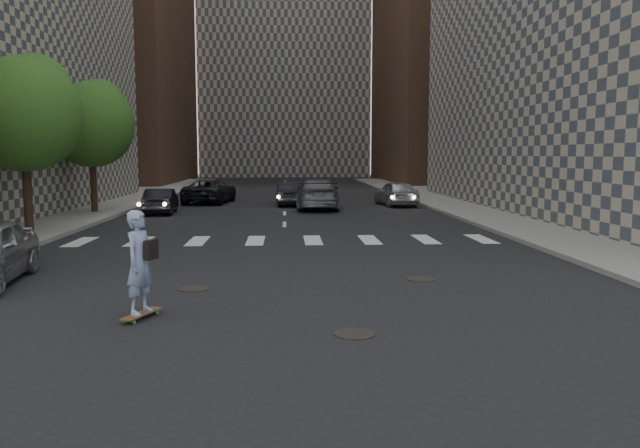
# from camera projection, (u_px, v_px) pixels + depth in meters

# --- Properties ---
(ground) EXTENTS (160.00, 160.00, 0.00)m
(ground) POSITION_uv_depth(u_px,v_px,m) (283.00, 300.00, 12.86)
(ground) COLOR black
(ground) RESTS_ON ground
(sidewalk_left) EXTENTS (13.00, 80.00, 0.15)m
(sidewalk_left) POSITION_uv_depth(u_px,v_px,m) (1.00, 212.00, 31.91)
(sidewalk_left) COLOR gray
(sidewalk_left) RESTS_ON ground
(sidewalk_right) EXTENTS (13.00, 80.00, 0.15)m
(sidewalk_right) POSITION_uv_depth(u_px,v_px,m) (554.00, 209.00, 33.49)
(sidewalk_right) COLOR gray
(sidewalk_right) RESTS_ON ground
(tower_right) EXTENTS (18.00, 24.00, 36.00)m
(tower_right) POSITION_uv_depth(u_px,v_px,m) (471.00, 13.00, 66.52)
(tower_right) COLOR brown
(tower_right) RESTS_ON ground
(tower_center) EXTENTS (22.00, 20.00, 48.00)m
(tower_center) POSITION_uv_depth(u_px,v_px,m) (284.00, 4.00, 87.57)
(tower_center) COLOR #ADA08E
(tower_center) RESTS_ON ground
(tree_b) EXTENTS (4.20, 4.20, 6.60)m
(tree_b) POSITION_uv_depth(u_px,v_px,m) (26.00, 109.00, 22.88)
(tree_b) COLOR #382619
(tree_b) RESTS_ON sidewalk_left
(tree_c) EXTENTS (4.20, 4.20, 6.60)m
(tree_c) POSITION_uv_depth(u_px,v_px,m) (93.00, 121.00, 30.82)
(tree_c) COLOR #382619
(tree_c) RESTS_ON sidewalk_left
(manhole_a) EXTENTS (0.70, 0.70, 0.02)m
(manhole_a) POSITION_uv_depth(u_px,v_px,m) (354.00, 334.00, 10.45)
(manhole_a) COLOR black
(manhole_a) RESTS_ON ground
(manhole_b) EXTENTS (0.70, 0.70, 0.02)m
(manhole_b) POSITION_uv_depth(u_px,v_px,m) (194.00, 289.00, 13.94)
(manhole_b) COLOR black
(manhole_b) RESTS_ON ground
(manhole_c) EXTENTS (0.70, 0.70, 0.02)m
(manhole_c) POSITION_uv_depth(u_px,v_px,m) (421.00, 279.00, 15.03)
(manhole_c) COLOR black
(manhole_c) RESTS_ON ground
(skateboarder) EXTENTS (0.68, 1.02, 2.00)m
(skateboarder) POSITION_uv_depth(u_px,v_px,m) (140.00, 262.00, 11.32)
(skateboarder) COLOR brown
(skateboarder) RESTS_ON ground
(traffic_car_a) EXTENTS (1.63, 3.97, 1.28)m
(traffic_car_a) POSITION_uv_depth(u_px,v_px,m) (161.00, 201.00, 31.56)
(traffic_car_a) COLOR black
(traffic_car_a) RESTS_ON ground
(traffic_car_b) EXTENTS (2.61, 5.79, 1.65)m
(traffic_car_b) POSITION_uv_depth(u_px,v_px,m) (318.00, 194.00, 34.20)
(traffic_car_b) COLOR #55565C
(traffic_car_b) RESTS_ON ground
(traffic_car_c) EXTENTS (3.11, 5.53, 1.46)m
(traffic_car_c) POSITION_uv_depth(u_px,v_px,m) (210.00, 191.00, 38.33)
(traffic_car_c) COLOR black
(traffic_car_c) RESTS_ON ground
(traffic_car_d) EXTENTS (2.24, 4.52, 1.48)m
(traffic_car_d) POSITION_uv_depth(u_px,v_px,m) (396.00, 193.00, 36.35)
(traffic_car_d) COLOR #B7BABF
(traffic_car_d) RESTS_ON ground
(traffic_car_e) EXTENTS (1.58, 4.11, 1.34)m
(traffic_car_e) POSITION_uv_depth(u_px,v_px,m) (289.00, 194.00, 36.62)
(traffic_car_e) COLOR black
(traffic_car_e) RESTS_ON ground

